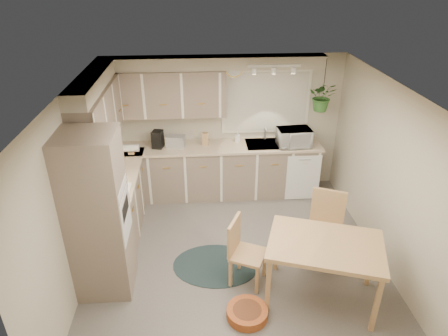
{
  "coord_description": "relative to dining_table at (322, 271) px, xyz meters",
  "views": [
    {
      "loc": [
        -0.47,
        -4.37,
        3.71
      ],
      "look_at": [
        -0.12,
        0.55,
        1.16
      ],
      "focal_mm": 32.0,
      "sensor_mm": 36.0,
      "label": 1
    }
  ],
  "objects": [
    {
      "name": "base_cab_back",
      "position": [
        -1.16,
        2.58,
        0.04
      ],
      "size": [
        3.6,
        0.6,
        0.9
      ],
      "primitive_type": "cube",
      "color": "gray",
      "rests_on": "floor"
    },
    {
      "name": "wall_right",
      "position": [
        1.04,
        0.78,
        0.79
      ],
      "size": [
        0.04,
        4.2,
        2.4
      ],
      "primitive_type": "cube",
      "color": "#B4AB94",
      "rests_on": "floor"
    },
    {
      "name": "coffee_maker",
      "position": [
        -2.1,
        2.58,
        0.67
      ],
      "size": [
        0.2,
        0.23,
        0.29
      ],
      "primitive_type": "cube",
      "rotation": [
        0.0,
        0.0,
        -0.21
      ],
      "color": "black",
      "rests_on": "counter_back"
    },
    {
      "name": "soap_bottle",
      "position": [
        -0.75,
        2.73,
        0.57
      ],
      "size": [
        0.1,
        0.19,
        0.08
      ],
      "primitive_type": "imported",
      "rotation": [
        0.0,
        0.0,
        -0.11
      ],
      "color": "silver",
      "rests_on": "counter_back"
    },
    {
      "name": "window_frame",
      "position": [
        -0.26,
        2.86,
        1.19
      ],
      "size": [
        1.5,
        0.02,
        1.1
      ],
      "primitive_type": "cube",
      "color": "silver",
      "rests_on": "wall_back"
    },
    {
      "name": "upper_cab_left",
      "position": [
        -2.79,
        1.78,
        1.41
      ],
      "size": [
        0.35,
        2.0,
        0.75
      ],
      "primitive_type": "cube",
      "color": "gray",
      "rests_on": "wall_left"
    },
    {
      "name": "wall_clock",
      "position": [
        -0.81,
        2.85,
        1.77
      ],
      "size": [
        0.3,
        0.03,
        0.3
      ],
      "primitive_type": "cylinder",
      "rotation": [
        1.57,
        0.0,
        0.0
      ],
      "color": "gold",
      "rests_on": "wall_back"
    },
    {
      "name": "window_blinds",
      "position": [
        -0.26,
        2.85,
        1.19
      ],
      "size": [
        1.4,
        0.02,
        1.0
      ],
      "primitive_type": "cube",
      "color": "beige",
      "rests_on": "wall_back"
    },
    {
      "name": "chair_back",
      "position": [
        0.21,
        0.66,
        0.1
      ],
      "size": [
        0.63,
        0.63,
        1.02
      ],
      "primitive_type": "cube",
      "rotation": [
        0.0,
        0.0,
        2.73
      ],
      "color": "tan",
      "rests_on": "floor"
    },
    {
      "name": "braided_rug",
      "position": [
        -1.25,
        0.66,
        -0.41
      ],
      "size": [
        1.28,
        1.02,
        0.01
      ],
      "primitive_type": "ellipsoid",
      "rotation": [
        0.0,
        0.0,
        -0.12
      ],
      "color": "black",
      "rests_on": "floor"
    },
    {
      "name": "base_cab_left",
      "position": [
        -2.66,
        1.66,
        0.04
      ],
      "size": [
        0.6,
        1.85,
        0.9
      ],
      "primitive_type": "cube",
      "color": "gray",
      "rests_on": "floor"
    },
    {
      "name": "hanging_plant",
      "position": [
        0.58,
        2.48,
        1.33
      ],
      "size": [
        0.54,
        0.58,
        0.37
      ],
      "primitive_type": "imported",
      "rotation": [
        0.0,
        0.0,
        -0.27
      ],
      "color": "#2F5F26",
      "rests_on": "ceiling"
    },
    {
      "name": "track_light_bar",
      "position": [
        -0.26,
        2.33,
        1.92
      ],
      "size": [
        0.8,
        0.04,
        0.04
      ],
      "primitive_type": "cube",
      "color": "silver",
      "rests_on": "ceiling"
    },
    {
      "name": "oven_stack",
      "position": [
        -2.64,
        0.41,
        0.64
      ],
      "size": [
        0.65,
        0.65,
        2.1
      ],
      "primitive_type": "cube",
      "color": "gray",
      "rests_on": "floor"
    },
    {
      "name": "floor",
      "position": [
        -0.96,
        0.78,
        -0.41
      ],
      "size": [
        4.2,
        4.2,
        0.0
      ],
      "primitive_type": "plane",
      "color": "#615C55",
      "rests_on": "ground"
    },
    {
      "name": "ceiling",
      "position": [
        -0.96,
        0.78,
        1.99
      ],
      "size": [
        4.2,
        4.2,
        0.0
      ],
      "primitive_type": "plane",
      "color": "white",
      "rests_on": "wall_back"
    },
    {
      "name": "wall_oven_face",
      "position": [
        -2.32,
        0.41,
        0.64
      ],
      "size": [
        0.02,
        0.56,
        0.58
      ],
      "primitive_type": "cube",
      "color": "silver",
      "rests_on": "oven_stack"
    },
    {
      "name": "wall_back",
      "position": [
        -0.96,
        2.88,
        0.79
      ],
      "size": [
        4.0,
        0.04,
        2.4
      ],
      "primitive_type": "cube",
      "color": "#B4AB94",
      "rests_on": "floor"
    },
    {
      "name": "knife_block",
      "position": [
        -1.31,
        2.63,
        0.64
      ],
      "size": [
        0.1,
        0.1,
        0.21
      ],
      "primitive_type": "cube",
      "rotation": [
        0.0,
        0.0,
        -0.08
      ],
      "color": "tan",
      "rests_on": "counter_back"
    },
    {
      "name": "wall_left",
      "position": [
        -2.96,
        0.78,
        0.79
      ],
      "size": [
        0.04,
        4.2,
        2.4
      ],
      "primitive_type": "cube",
      "color": "#B4AB94",
      "rests_on": "floor"
    },
    {
      "name": "microwave",
      "position": [
        0.17,
        2.48,
        0.71
      ],
      "size": [
        0.57,
        0.35,
        0.37
      ],
      "primitive_type": "imported",
      "rotation": [
        0.0,
        0.0,
        0.08
      ],
      "color": "silver",
      "rests_on": "counter_back"
    },
    {
      "name": "sink",
      "position": [
        -0.26,
        2.58,
        0.49
      ],
      "size": [
        0.7,
        0.48,
        0.1
      ],
      "primitive_type": "cube",
      "color": "#AEB1B6",
      "rests_on": "counter_back"
    },
    {
      "name": "pet_bed",
      "position": [
        -0.93,
        -0.25,
        -0.36
      ],
      "size": [
        0.62,
        0.62,
        0.11
      ],
      "primitive_type": "cylinder",
      "rotation": [
        0.0,
        0.0,
        0.33
      ],
      "color": "#9F5C1F",
      "rests_on": "floor"
    },
    {
      "name": "soffit_left",
      "position": [
        -2.81,
        1.78,
        1.89
      ],
      "size": [
        0.3,
        2.0,
        0.2
      ],
      "primitive_type": "cube",
      "color": "#B4AB94",
      "rests_on": "wall_left"
    },
    {
      "name": "counter_left",
      "position": [
        -2.65,
        1.66,
        0.51
      ],
      "size": [
        0.64,
        1.89,
        0.04
      ],
      "primitive_type": "cube",
      "color": "beige",
      "rests_on": "base_cab_left"
    },
    {
      "name": "dining_table",
      "position": [
        0.0,
        0.0,
        0.0
      ],
      "size": [
        1.52,
        1.24,
        0.82
      ],
      "primitive_type": "cube",
      "rotation": [
        0.0,
        0.0,
        -0.32
      ],
      "color": "tan",
      "rests_on": "floor"
    },
    {
      "name": "wall_front",
      "position": [
        -0.96,
        -1.32,
        0.79
      ],
      "size": [
        4.0,
        0.04,
        2.4
      ],
      "primitive_type": "cube",
      "color": "#B4AB94",
      "rests_on": "floor"
    },
    {
      "name": "dishwasher_front",
      "position": [
        0.34,
        2.27,
        0.01
      ],
      "size": [
        0.58,
        0.02,
        0.83
      ],
      "primitive_type": "cube",
      "color": "silver",
      "rests_on": "base_cab_back"
    },
    {
      "name": "counter_back",
      "position": [
        -1.16,
        2.57,
        0.51
      ],
      "size": [
        3.64,
        0.64,
        0.04
      ],
      "primitive_type": "cube",
      "color": "beige",
      "rests_on": "base_cab_back"
    },
    {
      "name": "upper_cab_back",
      "position": [
        -1.96,
        2.71,
        1.41
      ],
      "size": [
        2.0,
        0.35,
        0.75
      ],
      "primitive_type": "cube",
      "color": "gray",
      "rests_on": "wall_back"
    },
    {
      "name": "cooktop",
      "position": [
        -2.64,
        1.08,
        0.53
      ],
      "size": [
        0.52,
        0.58,
        0.02
      ],
      "primitive_type": "cube",
      "color": "silver",
      "rests_on": "counter_left"
    },
    {
      "name": "chair_left",
      "position": [
        -0.85,
        0.34,
        0.04
      ],
      "size": [
        0.56,
        0.56,
        0.91
      ],
      "primitive_type": "cube",
      "rotation": [
        0.0,
        0.0,
        -2.0
      ],
      "color": "tan",
      "rests_on": "floor"
    },
    {
      "name": "soffit_back",
      "position": [
        -1.16,
        2.73,
        1.89
      ],
      "size": [
        3.6,
        0.3,
        0.2
      ],
      "primitive_type": "cube",
      "color": "#B4AB94",
      "rests_on": "wall_back"
    },
    {
      "name": "toaster",
      "position": [
        -1.81,
        2.6,
        0.62
      ],
      "size": [
        0.34,
        0.23,
        0.19
      ],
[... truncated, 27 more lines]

